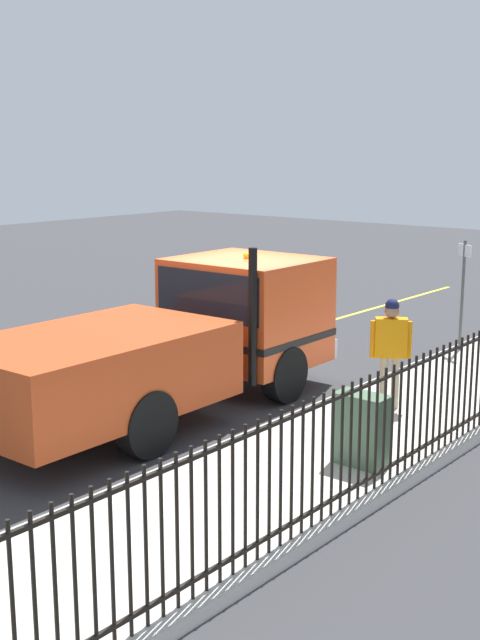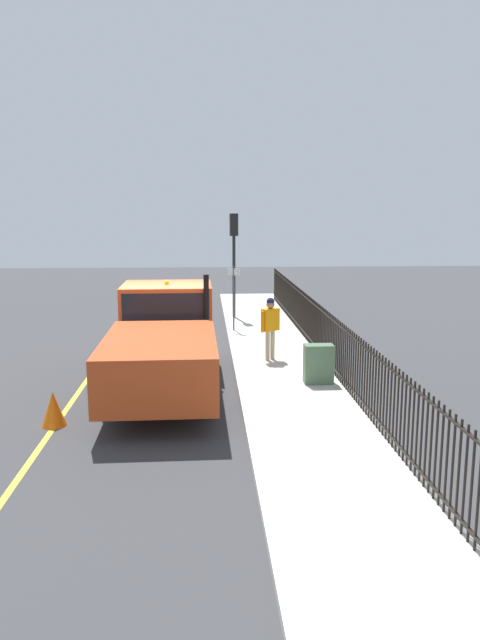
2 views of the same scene
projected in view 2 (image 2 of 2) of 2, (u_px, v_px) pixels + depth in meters
ground_plane at (164, 367)px, 16.42m from camera, size 60.38×60.38×0.00m
sidewalk_slab at (281, 363)px, 16.60m from camera, size 2.69×27.44×0.15m
lane_marking at (95, 368)px, 16.31m from camera, size 0.12×24.70×0.01m
work_truck at (165, 334)px, 14.63m from camera, size 2.50×6.84×2.68m
worker_standing at (270, 322)px, 16.44m from camera, size 0.56×0.46×1.76m
iron_fence at (323, 334)px, 16.52m from camera, size 0.04×23.36×1.48m
traffic_light_near at (234, 244)px, 22.89m from camera, size 0.33×0.25×4.03m
utility_cabinet at (318, 364)px, 14.29m from camera, size 0.70×0.38×0.95m
traffic_cone at (53, 409)px, 11.84m from camera, size 0.50×0.50×0.71m
street_sign at (234, 290)px, 20.60m from camera, size 0.41×0.33×2.24m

